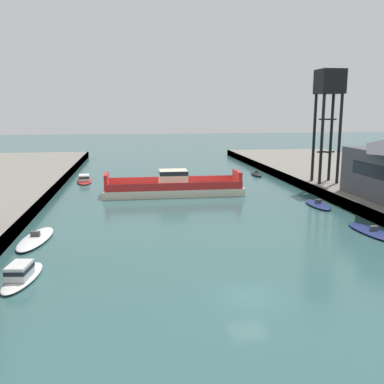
# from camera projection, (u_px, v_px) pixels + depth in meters

# --- Properties ---
(ground_plane) EXTENTS (400.00, 400.00, 0.00)m
(ground_plane) POSITION_uv_depth(u_px,v_px,m) (248.00, 297.00, 28.54)
(ground_plane) COLOR #335B5B
(chain_ferry) EXTENTS (20.40, 6.14, 3.61)m
(chain_ferry) POSITION_uv_depth(u_px,v_px,m) (173.00, 187.00, 63.07)
(chain_ferry) COLOR beige
(chain_ferry) RESTS_ON ground
(moored_boat_near_left) EXTENTS (2.29, 6.30, 0.90)m
(moored_boat_near_left) POSITION_uv_depth(u_px,v_px,m) (318.00, 205.00, 55.37)
(moored_boat_near_left) COLOR navy
(moored_boat_near_left) RESTS_ON ground
(moored_boat_near_right) EXTENTS (3.18, 7.91, 0.86)m
(moored_boat_near_right) POSITION_uv_depth(u_px,v_px,m) (374.00, 232.00, 42.88)
(moored_boat_near_right) COLOR navy
(moored_boat_near_right) RESTS_ON ground
(moored_boat_mid_left) EXTENTS (3.14, 7.77, 1.36)m
(moored_boat_mid_left) POSITION_uv_depth(u_px,v_px,m) (84.00, 179.00, 73.57)
(moored_boat_mid_left) COLOR red
(moored_boat_mid_left) RESTS_ON ground
(moored_boat_mid_right) EXTENTS (1.84, 5.66, 1.00)m
(moored_boat_mid_right) POSITION_uv_depth(u_px,v_px,m) (256.00, 174.00, 81.38)
(moored_boat_mid_right) COLOR black
(moored_boat_mid_right) RESTS_ON ground
(moored_boat_far_left) EXTENTS (3.27, 8.20, 0.97)m
(moored_boat_far_left) POSITION_uv_depth(u_px,v_px,m) (36.00, 239.00, 40.61)
(moored_boat_far_left) COLOR white
(moored_boat_far_left) RESTS_ON ground
(moored_boat_upstream_a) EXTENTS (2.79, 6.44, 1.41)m
(moored_boat_upstream_a) POSITION_uv_depth(u_px,v_px,m) (21.00, 274.00, 31.06)
(moored_boat_upstream_a) COLOR white
(moored_boat_upstream_a) RESTS_ON ground
(crane_tower) EXTENTS (3.60, 3.60, 16.81)m
(crane_tower) POSITION_uv_depth(u_px,v_px,m) (329.00, 93.00, 63.16)
(crane_tower) COLOR black
(crane_tower) RESTS_ON quay_right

